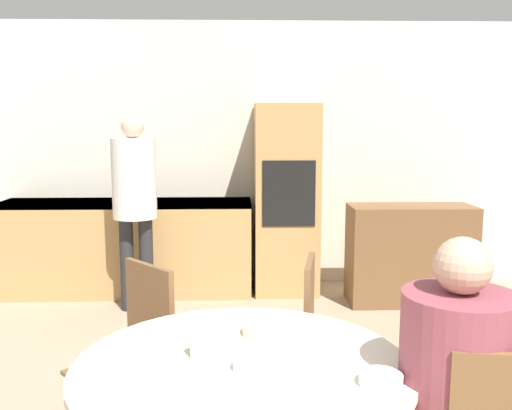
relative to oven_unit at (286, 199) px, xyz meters
The scene contains 12 objects.
wall_back 0.60m from the oven_unit, 132.09° to the left, with size 6.53×0.05×2.60m.
kitchen_counter 1.59m from the oven_unit, behind, with size 2.38×0.60×0.88m.
oven_unit is the anchor object (origin of this frame).
sideboard 1.25m from the oven_unit, 20.21° to the right, with size 1.11×0.45×0.89m.
chair_far_left 2.90m from the oven_unit, 109.58° to the right, with size 0.57×0.57×0.95m.
chair_far_right 2.61m from the oven_unit, 94.08° to the right, with size 0.47×0.47×0.95m.
person_seated 3.61m from the oven_unit, 85.32° to the right, with size 0.39×0.47×1.27m.
person_standing 1.45m from the oven_unit, 158.25° to the right, with size 0.37×0.37×1.69m.
cup 3.41m from the oven_unit, 100.02° to the right, with size 0.08×0.08×0.09m.
bowl_near 3.17m from the oven_unit, 96.23° to the right, with size 0.19×0.19×0.04m.
bowl_centre 3.50m from the oven_unit, 96.60° to the right, with size 0.15×0.15×0.04m.
bowl_far 3.61m from the oven_unit, 89.68° to the right, with size 0.15×0.15×0.04m.
Camera 1 is at (-0.15, -0.51, 1.66)m, focal length 40.00 mm.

